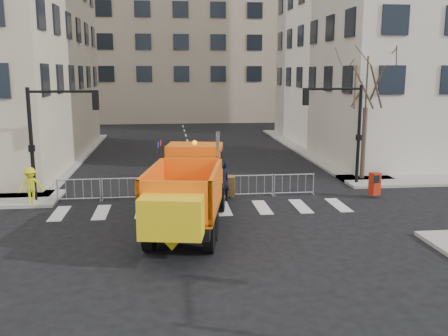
{
  "coord_description": "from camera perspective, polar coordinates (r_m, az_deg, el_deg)",
  "views": [
    {
      "loc": [
        -1.71,
        -16.17,
        6.12
      ],
      "look_at": [
        0.4,
        2.5,
        2.46
      ],
      "focal_mm": 40.0,
      "sensor_mm": 36.0,
      "label": 1
    }
  ],
  "objects": [
    {
      "name": "newspaper_box",
      "position": [
        25.48,
        16.84,
        -1.73
      ],
      "size": [
        0.55,
        0.52,
        1.1
      ],
      "primitive_type": "cube",
      "rotation": [
        0.0,
        0.0,
        0.32
      ],
      "color": "#AF220D",
      "rests_on": "sidewalk_back"
    },
    {
      "name": "traffic_light_left",
      "position": [
        24.73,
        -21.14,
        2.33
      ],
      "size": [
        0.18,
        0.18,
        5.4
      ],
      "primitive_type": "cylinder",
      "color": "black",
      "rests_on": "ground"
    },
    {
      "name": "cop_b",
      "position": [
        23.74,
        -5.8,
        -1.57
      ],
      "size": [
        1.03,
        0.85,
        1.93
      ],
      "primitive_type": "imported",
      "rotation": [
        0.0,
        0.0,
        3.27
      ],
      "color": "black",
      "rests_on": "ground"
    },
    {
      "name": "cop_a",
      "position": [
        23.66,
        -0.11,
        -1.48
      ],
      "size": [
        0.87,
        0.8,
        1.99
      ],
      "primitive_type": "imported",
      "rotation": [
        0.0,
        0.0,
        3.73
      ],
      "color": "black",
      "rests_on": "ground"
    },
    {
      "name": "worker",
      "position": [
        24.35,
        -21.22,
        -1.88
      ],
      "size": [
        1.21,
        0.86,
        1.69
      ],
      "primitive_type": "imported",
      "rotation": [
        0.0,
        0.0,
        0.23
      ],
      "color": "#C9CC18",
      "rests_on": "sidewalk_back"
    },
    {
      "name": "ground",
      "position": [
        17.37,
        -0.39,
        -9.6
      ],
      "size": [
        120.0,
        120.0,
        0.0
      ],
      "primitive_type": "plane",
      "color": "black",
      "rests_on": "ground"
    },
    {
      "name": "cop_c",
      "position": [
        23.83,
        -1.31,
        -1.53
      ],
      "size": [
        1.07,
        1.13,
        1.88
      ],
      "primitive_type": "imported",
      "rotation": [
        0.0,
        0.0,
        3.99
      ],
      "color": "black",
      "rests_on": "ground"
    },
    {
      "name": "sidewalk_back",
      "position": [
        25.46,
        -2.42,
        -2.72
      ],
      "size": [
        64.0,
        5.0,
        0.15
      ],
      "primitive_type": "cube",
      "color": "gray",
      "rests_on": "ground"
    },
    {
      "name": "traffic_light_right",
      "position": [
        27.84,
        15.15,
        3.59
      ],
      "size": [
        0.18,
        0.18,
        5.4
      ],
      "primitive_type": "cylinder",
      "color": "black",
      "rests_on": "ground"
    },
    {
      "name": "building_far",
      "position": [
        68.44,
        -5.2,
        15.91
      ],
      "size": [
        30.0,
        18.0,
        24.0
      ],
      "primitive_type": "cube",
      "color": "tan",
      "rests_on": "ground"
    },
    {
      "name": "street_tree",
      "position": [
        28.91,
        15.83,
        5.91
      ],
      "size": [
        3.0,
        3.0,
        7.5
      ],
      "primitive_type": null,
      "color": "#382B21",
      "rests_on": "ground"
    },
    {
      "name": "plow_truck",
      "position": [
        19.2,
        -4.11,
        -2.43
      ],
      "size": [
        4.31,
        9.93,
        3.74
      ],
      "rotation": [
        0.0,
        0.0,
        1.39
      ],
      "color": "black",
      "rests_on": "ground"
    },
    {
      "name": "crowd_barriers",
      "position": [
        24.43,
        -4.03,
        -2.18
      ],
      "size": [
        12.6,
        0.6,
        1.1
      ],
      "primitive_type": null,
      "color": "#9EA0A5",
      "rests_on": "ground"
    }
  ]
}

